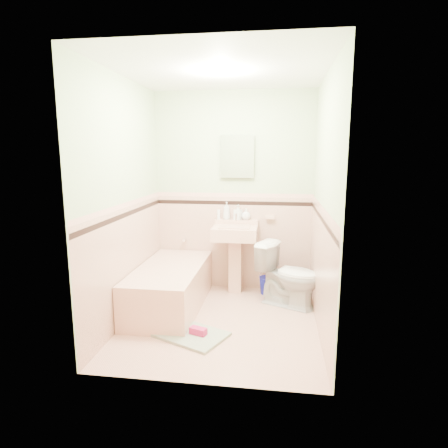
# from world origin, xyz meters

# --- Properties ---
(floor) EXTENTS (2.20, 2.20, 0.00)m
(floor) POSITION_xyz_m (0.00, 0.00, 0.00)
(floor) COLOR #E4AE95
(floor) RESTS_ON ground
(ceiling) EXTENTS (2.20, 2.20, 0.00)m
(ceiling) POSITION_xyz_m (0.00, 0.00, 2.50)
(ceiling) COLOR white
(ceiling) RESTS_ON ground
(wall_back) EXTENTS (2.50, 0.00, 2.50)m
(wall_back) POSITION_xyz_m (0.00, 1.10, 1.25)
(wall_back) COLOR beige
(wall_back) RESTS_ON ground
(wall_front) EXTENTS (2.50, 0.00, 2.50)m
(wall_front) POSITION_xyz_m (0.00, -1.10, 1.25)
(wall_front) COLOR beige
(wall_front) RESTS_ON ground
(wall_left) EXTENTS (0.00, 2.50, 2.50)m
(wall_left) POSITION_xyz_m (-1.00, 0.00, 1.25)
(wall_left) COLOR beige
(wall_left) RESTS_ON ground
(wall_right) EXTENTS (0.00, 2.50, 2.50)m
(wall_right) POSITION_xyz_m (1.00, 0.00, 1.25)
(wall_right) COLOR beige
(wall_right) RESTS_ON ground
(wainscot_back) EXTENTS (2.00, 0.00, 2.00)m
(wainscot_back) POSITION_xyz_m (0.00, 1.09, 0.60)
(wainscot_back) COLOR beige
(wainscot_back) RESTS_ON ground
(wainscot_front) EXTENTS (2.00, 0.00, 2.00)m
(wainscot_front) POSITION_xyz_m (0.00, -1.09, 0.60)
(wainscot_front) COLOR beige
(wainscot_front) RESTS_ON ground
(wainscot_left) EXTENTS (0.00, 2.20, 2.20)m
(wainscot_left) POSITION_xyz_m (-0.99, 0.00, 0.60)
(wainscot_left) COLOR beige
(wainscot_left) RESTS_ON ground
(wainscot_right) EXTENTS (0.00, 2.20, 2.20)m
(wainscot_right) POSITION_xyz_m (0.99, 0.00, 0.60)
(wainscot_right) COLOR beige
(wainscot_right) RESTS_ON ground
(accent_back) EXTENTS (2.00, 0.00, 2.00)m
(accent_back) POSITION_xyz_m (0.00, 1.08, 1.12)
(accent_back) COLOR black
(accent_back) RESTS_ON ground
(accent_front) EXTENTS (2.00, 0.00, 2.00)m
(accent_front) POSITION_xyz_m (0.00, -1.08, 1.12)
(accent_front) COLOR black
(accent_front) RESTS_ON ground
(accent_left) EXTENTS (0.00, 2.20, 2.20)m
(accent_left) POSITION_xyz_m (-0.98, 0.00, 1.12)
(accent_left) COLOR black
(accent_left) RESTS_ON ground
(accent_right) EXTENTS (0.00, 2.20, 2.20)m
(accent_right) POSITION_xyz_m (0.98, 0.00, 1.12)
(accent_right) COLOR black
(accent_right) RESTS_ON ground
(cap_back) EXTENTS (2.00, 0.00, 2.00)m
(cap_back) POSITION_xyz_m (0.00, 1.08, 1.22)
(cap_back) COLOR #E4A996
(cap_back) RESTS_ON ground
(cap_front) EXTENTS (2.00, 0.00, 2.00)m
(cap_front) POSITION_xyz_m (0.00, -1.08, 1.22)
(cap_front) COLOR #E4A996
(cap_front) RESTS_ON ground
(cap_left) EXTENTS (0.00, 2.20, 2.20)m
(cap_left) POSITION_xyz_m (-0.98, 0.00, 1.22)
(cap_left) COLOR #E4A996
(cap_left) RESTS_ON ground
(cap_right) EXTENTS (0.00, 2.20, 2.20)m
(cap_right) POSITION_xyz_m (0.98, 0.00, 1.22)
(cap_right) COLOR #E4A996
(cap_right) RESTS_ON ground
(bathtub) EXTENTS (0.70, 1.50, 0.45)m
(bathtub) POSITION_xyz_m (-0.63, 0.33, 0.23)
(bathtub) COLOR #DFAA91
(bathtub) RESTS_ON floor
(tub_faucet) EXTENTS (0.04, 0.12, 0.04)m
(tub_faucet) POSITION_xyz_m (-0.63, 1.05, 0.63)
(tub_faucet) COLOR silver
(tub_faucet) RESTS_ON wall_back
(sink) EXTENTS (0.54, 0.48, 0.86)m
(sink) POSITION_xyz_m (0.05, 0.86, 0.43)
(sink) COLOR #DFAA91
(sink) RESTS_ON floor
(sink_faucet) EXTENTS (0.02, 0.02, 0.10)m
(sink_faucet) POSITION_xyz_m (0.05, 1.00, 0.95)
(sink_faucet) COLOR silver
(sink_faucet) RESTS_ON sink
(medicine_cabinet) EXTENTS (0.36, 0.04, 0.45)m
(medicine_cabinet) POSITION_xyz_m (0.05, 1.07, 1.70)
(medicine_cabinet) COLOR white
(medicine_cabinet) RESTS_ON wall_back
(soap_dish) EXTENTS (0.11, 0.06, 0.04)m
(soap_dish) POSITION_xyz_m (0.47, 1.06, 0.95)
(soap_dish) COLOR #DFAA91
(soap_dish) RESTS_ON wall_back
(soap_bottle_left) EXTENTS (0.11, 0.11, 0.22)m
(soap_bottle_left) POSITION_xyz_m (-0.08, 1.04, 1.03)
(soap_bottle_left) COLOR #B2B2B2
(soap_bottle_left) RESTS_ON sink
(soap_bottle_mid) EXTENTS (0.11, 0.11, 0.19)m
(soap_bottle_mid) POSITION_xyz_m (0.07, 1.04, 1.01)
(soap_bottle_mid) COLOR #B2B2B2
(soap_bottle_mid) RESTS_ON sink
(soap_bottle_right) EXTENTS (0.14, 0.14, 0.14)m
(soap_bottle_right) POSITION_xyz_m (0.17, 1.04, 0.99)
(soap_bottle_right) COLOR #B2B2B2
(soap_bottle_right) RESTS_ON sink
(tube) EXTENTS (0.04, 0.04, 0.12)m
(tube) POSITION_xyz_m (-0.18, 1.04, 0.97)
(tube) COLOR white
(tube) RESTS_ON sink
(toilet) EXTENTS (0.82, 0.66, 0.73)m
(toilet) POSITION_xyz_m (0.71, 0.57, 0.36)
(toilet) COLOR white
(toilet) RESTS_ON floor
(bucket) EXTENTS (0.27, 0.27, 0.21)m
(bucket) POSITION_xyz_m (0.46, 0.90, 0.11)
(bucket) COLOR #101593
(bucket) RESTS_ON floor
(bath_mat) EXTENTS (0.81, 0.70, 0.03)m
(bath_mat) POSITION_xyz_m (-0.25, -0.34, 0.01)
(bath_mat) COLOR gray
(bath_mat) RESTS_ON floor
(shoe) EXTENTS (0.18, 0.13, 0.07)m
(shoe) POSITION_xyz_m (-0.17, -0.35, 0.06)
(shoe) COLOR #BF1E59
(shoe) RESTS_ON bath_mat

